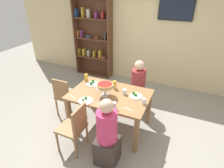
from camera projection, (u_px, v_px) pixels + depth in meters
ground_plane at (110, 125)px, 3.68m from camera, size 12.00×12.00×0.00m
rear_partition at (145, 31)px, 4.78m from camera, size 8.00×0.12×2.80m
dining_table at (110, 98)px, 3.38m from camera, size 1.42×0.94×0.74m
bookshelf at (93, 38)px, 5.29m from camera, size 1.11×0.30×2.21m
television at (176, 10)px, 4.19m from camera, size 0.78×0.05×0.46m
diner_far_right at (138, 90)px, 3.95m from camera, size 0.34×0.34×1.15m
diner_near_right at (107, 137)px, 2.73m from camera, size 0.34×0.34×1.15m
chair_near_left at (75, 126)px, 2.94m from camera, size 0.40×0.40×0.87m
chair_head_west at (65, 95)px, 3.77m from camera, size 0.40×0.40×0.87m
deep_dish_pizza_stand at (105, 86)px, 3.18m from camera, size 0.32×0.32×0.24m
salad_plate_near_diner at (93, 83)px, 3.64m from camera, size 0.25×0.25×0.07m
salad_plate_far_diner at (135, 95)px, 3.25m from camera, size 0.23×0.23×0.07m
salad_plate_spare at (86, 100)px, 3.12m from camera, size 0.25×0.25×0.06m
beer_glass_amber_tall at (86, 78)px, 3.73m from camera, size 0.07×0.07×0.15m
beer_glass_amber_short at (115, 85)px, 3.47m from camera, size 0.07×0.07×0.15m
water_glass_clear_near at (124, 92)px, 3.29m from camera, size 0.07×0.07×0.10m
water_glass_clear_far at (114, 106)px, 2.90m from camera, size 0.06×0.06×0.12m
water_glass_clear_spare at (144, 101)px, 3.02m from camera, size 0.06×0.06×0.10m
cutlery_fork_near at (128, 109)px, 2.92m from camera, size 0.18×0.05×0.00m
cutlery_knife_near at (103, 104)px, 3.03m from camera, size 0.18×0.03×0.00m
cutlery_fork_far at (73, 97)px, 3.23m from camera, size 0.17×0.08×0.00m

